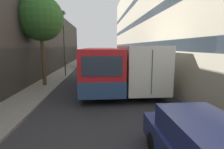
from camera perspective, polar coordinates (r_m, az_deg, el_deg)
ground_plane at (r=14.74m, az=-2.57°, el=-2.99°), size 150.00×150.00×0.00m
sidewalk_left at (r=15.32m, az=-20.38°, el=-2.89°), size 2.12×60.00×0.11m
building_left_shopfront at (r=15.77m, az=-28.73°, el=9.17°), size 2.40×60.00×7.51m
building_right_apartment at (r=15.86m, az=18.42°, el=20.39°), size 2.40×60.00×12.67m
bus at (r=13.57m, az=-3.65°, el=2.67°), size 2.51×9.83×2.95m
box_truck at (r=12.97m, az=7.84°, el=2.80°), size 2.40×8.20×3.13m
panel_van at (r=26.66m, az=-8.47°, el=4.58°), size 1.97×4.70×1.81m
street_lamp at (r=18.45m, az=-15.52°, el=13.41°), size 0.36×0.80×6.37m
street_tree_left at (r=14.56m, az=-22.23°, el=16.55°), size 3.35×3.35×6.73m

